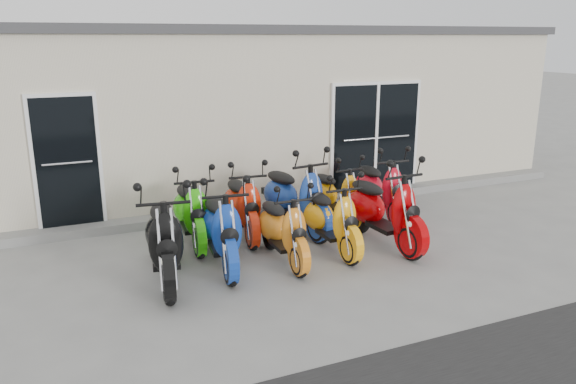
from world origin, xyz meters
name	(u,v)px	position (x,y,z in m)	size (l,w,h in m)	color
ground	(304,248)	(0.00, 0.00, 0.00)	(80.00, 80.00, 0.00)	gray
building	(208,107)	(0.00, 5.20, 1.60)	(14.00, 6.00, 3.20)	beige
roof_cap	(205,31)	(0.00, 5.20, 3.28)	(14.20, 6.20, 0.16)	#3F3F42
front_step	(258,208)	(0.00, 2.02, 0.07)	(14.00, 0.40, 0.15)	gray
door_left	(67,159)	(-3.20, 2.17, 1.26)	(1.07, 0.08, 2.22)	black
door_right	(375,135)	(2.60, 2.17, 1.26)	(2.02, 0.08, 2.22)	black
scooter_front_black	(164,228)	(-2.19, -0.36, 0.75)	(0.74, 2.04, 1.51)	black
scooter_front_blue	(221,218)	(-1.36, -0.18, 0.72)	(0.71, 1.94, 1.44)	#12399F
scooter_front_orange_a	(283,220)	(-0.51, -0.37, 0.64)	(0.63, 1.72, 1.27)	orange
scooter_front_orange_b	(330,210)	(0.32, -0.26, 0.66)	(0.65, 1.78, 1.32)	#FFAA11
scooter_front_red	(384,199)	(1.18, -0.36, 0.75)	(0.74, 2.02, 1.49)	#AF0205
scooter_back_green	(191,202)	(-1.53, 0.87, 0.69)	(0.68, 1.86, 1.38)	#2DC20D
scooter_back_red	(242,196)	(-0.68, 0.87, 0.68)	(0.67, 1.85, 1.37)	red
scooter_back_blue	(295,188)	(0.20, 0.78, 0.75)	(0.74, 2.04, 1.50)	#1A3F9E
scooter_back_yellow	(336,187)	(1.06, 0.95, 0.63)	(0.62, 1.70, 1.26)	orange
scooter_back_extra	(380,180)	(1.91, 0.87, 0.69)	(0.68, 1.86, 1.38)	red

